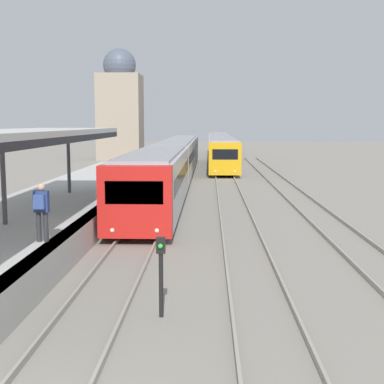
{
  "coord_description": "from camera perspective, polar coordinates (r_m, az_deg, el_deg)",
  "views": [
    {
      "loc": [
        2.63,
        -6.13,
        4.33
      ],
      "look_at": [
        1.94,
        15.32,
        1.56
      ],
      "focal_mm": 50.0,
      "sensor_mm": 36.0,
      "label": 1
    }
  ],
  "objects": [
    {
      "name": "train_near",
      "position": [
        40.84,
        -1.85,
        3.58
      ],
      "size": [
        2.66,
        44.38,
        2.96
      ],
      "color": "red",
      "rests_on": "ground_plane"
    },
    {
      "name": "distant_domed_building",
      "position": [
        64.87,
        -7.66,
        8.9
      ],
      "size": [
        5.03,
        5.03,
        13.04
      ],
      "color": "gray",
      "rests_on": "ground_plane"
    },
    {
      "name": "signal_post_near",
      "position": [
        12.03,
        -3.33,
        -8.08
      ],
      "size": [
        0.2,
        0.21,
        1.83
      ],
      "color": "black",
      "rests_on": "ground_plane"
    },
    {
      "name": "train_far",
      "position": [
        63.45,
        2.98,
        4.91
      ],
      "size": [
        2.59,
        43.18,
        2.95
      ],
      "color": "gold",
      "rests_on": "ground_plane"
    },
    {
      "name": "platform_canopy",
      "position": [
        18.45,
        -19.54,
        5.81
      ],
      "size": [
        4.0,
        20.47,
        3.09
      ],
      "color": "beige",
      "rests_on": "station_platform"
    },
    {
      "name": "person_on_platform",
      "position": [
        15.52,
        -15.78,
        -1.59
      ],
      "size": [
        0.4,
        0.4,
        1.66
      ],
      "color": "#2D2D33",
      "rests_on": "station_platform"
    }
  ]
}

